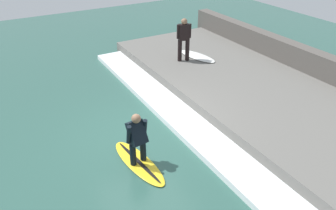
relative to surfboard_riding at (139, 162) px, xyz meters
name	(u,v)px	position (x,y,z in m)	size (l,w,h in m)	color
ground_plane	(142,135)	(0.60, 1.03, -0.03)	(28.00, 28.00, 0.00)	#2D564C
concrete_ledge	(253,93)	(4.57, 1.03, 0.20)	(4.40, 12.15, 0.46)	#66635E
back_wall	(308,67)	(7.02, 1.03, 0.59)	(0.50, 12.76, 1.24)	#544F49
wave_foam_crest	(182,119)	(1.87, 1.03, 0.06)	(1.00, 11.54, 0.17)	white
surfboard_riding	(139,162)	(0.00, 0.00, 0.00)	(0.79, 2.06, 0.07)	yellow
surfer_riding	(137,137)	(0.00, 0.00, 0.76)	(0.52, 0.48, 1.33)	black
surfer_waiting_near	(184,37)	(3.78, 3.99, 1.32)	(0.52, 0.33, 1.58)	black
surfboard_waiting_near	(197,56)	(4.43, 4.02, 0.46)	(0.95, 1.79, 0.06)	white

